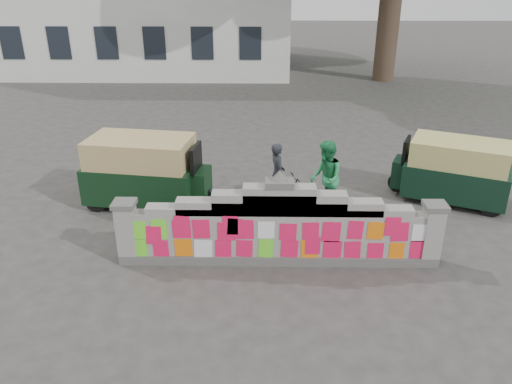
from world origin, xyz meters
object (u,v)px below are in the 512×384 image
(pedestrian, at_px, (326,178))
(cyclist_bike, at_px, (277,195))
(rickshaw_right, at_px, (453,170))
(cyclist_rider, at_px, (277,183))
(rickshaw_left, at_px, (145,171))

(pedestrian, bearing_deg, cyclist_bike, -95.74)
(cyclist_bike, relative_size, rickshaw_right, 0.57)
(pedestrian, bearing_deg, rickshaw_right, 101.78)
(cyclist_rider, relative_size, pedestrian, 0.82)
(rickshaw_left, bearing_deg, cyclist_rider, 1.14)
(cyclist_bike, relative_size, pedestrian, 0.92)
(cyclist_rider, xyz_separation_m, rickshaw_right, (4.45, 0.73, 0.07))
(cyclist_bike, distance_m, rickshaw_left, 3.31)
(cyclist_rider, bearing_deg, rickshaw_right, -98.06)
(cyclist_rider, height_order, pedestrian, pedestrian)
(rickshaw_right, bearing_deg, rickshaw_left, 26.26)
(rickshaw_left, height_order, rickshaw_right, rickshaw_left)
(cyclist_bike, relative_size, cyclist_rider, 1.12)
(cyclist_bike, distance_m, rickshaw_right, 4.52)
(pedestrian, relative_size, rickshaw_left, 0.57)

